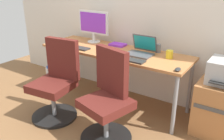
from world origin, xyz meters
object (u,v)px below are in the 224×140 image
(office_chair_left, at_px, (56,83))
(desktop_monitor, at_px, (93,24))
(office_chair_right, at_px, (108,100))
(side_cabinet, at_px, (222,108))
(coffee_mug, at_px, (169,54))
(open_laptop, at_px, (141,50))
(water_bottle_on_floor, at_px, (49,76))

(office_chair_left, distance_m, desktop_monitor, 1.01)
(office_chair_right, distance_m, desktop_monitor, 1.30)
(office_chair_left, bearing_deg, side_cabinet, 23.51)
(office_chair_left, distance_m, office_chair_right, 0.74)
(office_chair_right, distance_m, coffee_mug, 0.89)
(coffee_mug, bearing_deg, open_laptop, -173.95)
(office_chair_right, bearing_deg, office_chair_left, 179.87)
(side_cabinet, xyz_separation_m, water_bottle_on_floor, (-2.46, -0.19, -0.14))
(water_bottle_on_floor, height_order, coffee_mug, coffee_mug)
(open_laptop, height_order, coffee_mug, open_laptop)
(open_laptop, xyz_separation_m, coffee_mug, (0.34, 0.04, -0.01))
(office_chair_left, bearing_deg, open_laptop, 44.42)
(office_chair_right, height_order, water_bottle_on_floor, office_chair_right)
(office_chair_right, xyz_separation_m, coffee_mug, (0.33, 0.75, 0.35))
(open_laptop, bearing_deg, water_bottle_on_floor, -173.70)
(water_bottle_on_floor, bearing_deg, desktop_monitor, 23.18)
(desktop_monitor, relative_size, coffee_mug, 5.22)
(desktop_monitor, bearing_deg, coffee_mug, -4.38)
(office_chair_right, relative_size, water_bottle_on_floor, 3.03)
(office_chair_right, bearing_deg, side_cabinet, 37.62)
(open_laptop, bearing_deg, office_chair_right, -89.27)
(office_chair_right, height_order, coffee_mug, office_chair_right)
(side_cabinet, bearing_deg, desktop_monitor, 176.83)
(office_chair_left, relative_size, water_bottle_on_floor, 3.03)
(side_cabinet, bearing_deg, open_laptop, -178.53)
(side_cabinet, xyz_separation_m, coffee_mug, (-0.64, 0.01, 0.48))
(office_chair_left, bearing_deg, office_chair_right, -0.13)
(desktop_monitor, distance_m, open_laptop, 0.85)
(water_bottle_on_floor, relative_size, coffee_mug, 3.37)
(side_cabinet, bearing_deg, office_chair_left, -156.49)
(side_cabinet, height_order, coffee_mug, coffee_mug)
(office_chair_left, xyz_separation_m, coffee_mug, (1.07, 0.75, 0.35))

